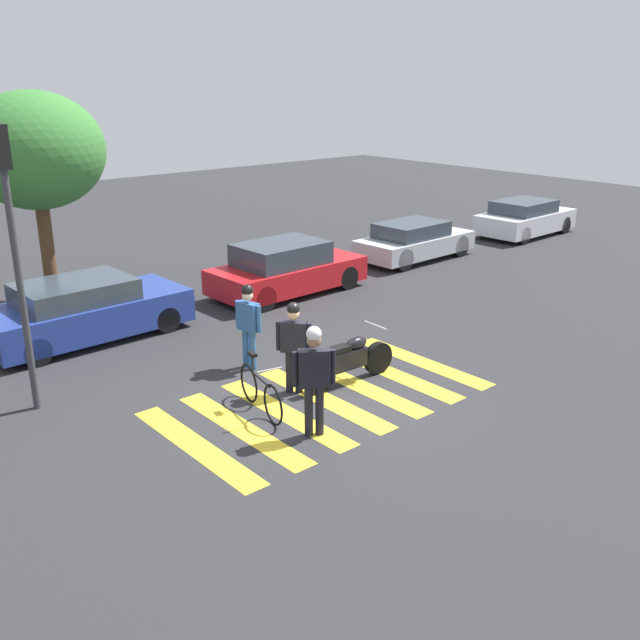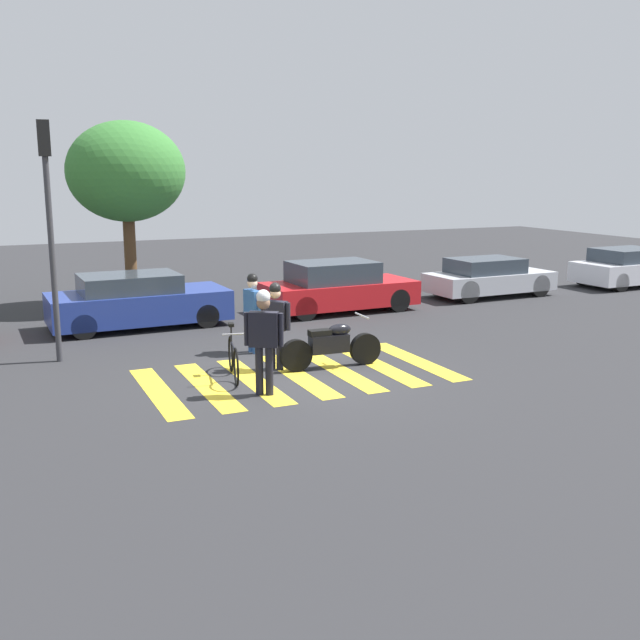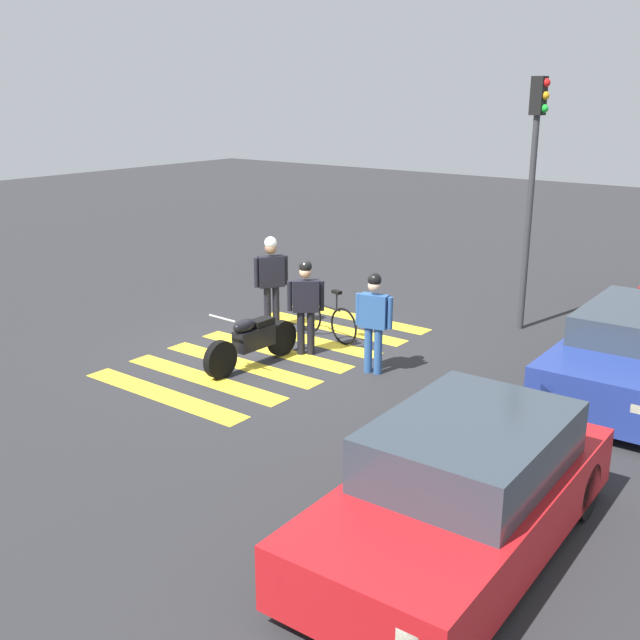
% 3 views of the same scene
% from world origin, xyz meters
% --- Properties ---
extents(ground_plane, '(60.00, 60.00, 0.00)m').
position_xyz_m(ground_plane, '(0.00, 0.00, 0.00)').
color(ground_plane, '#2B2B2D').
extents(police_motorcycle, '(2.16, 0.62, 1.04)m').
position_xyz_m(police_motorcycle, '(0.83, 0.23, 0.46)').
color(police_motorcycle, black).
rests_on(police_motorcycle, ground_plane).
extents(leaning_bicycle, '(0.51, 1.71, 1.02)m').
position_xyz_m(leaning_bicycle, '(-1.19, 0.31, 0.39)').
color(leaning_bicycle, black).
rests_on(leaning_bicycle, ground_plane).
extents(officer_on_foot, '(0.61, 0.44, 1.89)m').
position_xyz_m(officer_on_foot, '(-1.02, -0.94, 1.11)').
color(officer_on_foot, black).
rests_on(officer_on_foot, ground_plane).
extents(officer_by_motorcycle, '(0.46, 0.54, 1.76)m').
position_xyz_m(officer_by_motorcycle, '(-0.22, 0.58, 1.01)').
color(officer_by_motorcycle, black).
rests_on(officer_by_motorcycle, ground_plane).
extents(pedestrian_bystander, '(0.29, 0.65, 1.75)m').
position_xyz_m(pedestrian_bystander, '(-0.17, 2.08, 1.01)').
color(pedestrian_bystander, '#2D5999').
rests_on(pedestrian_bystander, ground_plane).
extents(crosswalk_stripes, '(5.85, 3.37, 0.01)m').
position_xyz_m(crosswalk_stripes, '(-0.00, 0.00, 0.00)').
color(crosswalk_stripes, yellow).
rests_on(crosswalk_stripes, ground_plane).
extents(car_blue_hatchback, '(4.48, 2.01, 1.37)m').
position_xyz_m(car_blue_hatchback, '(-1.95, 5.86, 0.66)').
color(car_blue_hatchback, black).
rests_on(car_blue_hatchback, ground_plane).
extents(car_red_convertible, '(4.32, 1.98, 1.42)m').
position_xyz_m(car_red_convertible, '(3.62, 5.70, 0.68)').
color(car_red_convertible, black).
rests_on(car_red_convertible, ground_plane).
extents(car_silver_sedan, '(4.11, 1.82, 1.22)m').
position_xyz_m(car_silver_sedan, '(9.05, 6.00, 0.60)').
color(car_silver_sedan, black).
rests_on(car_silver_sedan, ground_plane).
extents(car_white_van, '(4.05, 1.95, 1.30)m').
position_xyz_m(car_white_van, '(14.89, 5.82, 0.63)').
color(car_white_van, black).
rests_on(car_white_van, ground_plane).
extents(traffic_light_pole, '(0.25, 0.34, 4.89)m').
position_xyz_m(traffic_light_pole, '(-4.11, 3.06, 3.23)').
color(traffic_light_pole, '#38383D').
rests_on(traffic_light_pole, ground_plane).
extents(street_tree_mid, '(3.33, 3.33, 5.31)m').
position_xyz_m(street_tree_mid, '(-1.54, 8.86, 3.87)').
color(street_tree_mid, brown).
rests_on(street_tree_mid, ground_plane).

